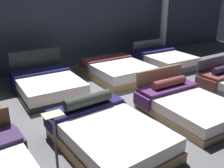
{
  "coord_description": "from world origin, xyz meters",
  "views": [
    {
      "loc": [
        -3.17,
        -4.71,
        2.67
      ],
      "look_at": [
        -0.17,
        -0.17,
        0.58
      ],
      "focal_mm": 40.59,
      "sensor_mm": 36.0,
      "label": 1
    }
  ],
  "objects_px": {
    "bed_2": "(186,104)",
    "bed_5": "(48,84)",
    "support_pillar": "(165,12)",
    "price_sign": "(56,152)",
    "bed_6": "(118,70)",
    "bed_7": "(164,60)",
    "bed_1": "(108,134)"
  },
  "relations": [
    {
      "from": "bed_6",
      "to": "support_pillar",
      "type": "relative_size",
      "value": 0.59
    },
    {
      "from": "bed_2",
      "to": "price_sign",
      "type": "xyz_separation_m",
      "value": [
        -3.17,
        -0.3,
        0.18
      ]
    },
    {
      "from": "bed_1",
      "to": "price_sign",
      "type": "bearing_deg",
      "value": -170.83
    },
    {
      "from": "bed_1",
      "to": "bed_7",
      "type": "xyz_separation_m",
      "value": [
        4.31,
        3.03,
        -0.0
      ]
    },
    {
      "from": "support_pillar",
      "to": "price_sign",
      "type": "bearing_deg",
      "value": -144.91
    },
    {
      "from": "bed_7",
      "to": "price_sign",
      "type": "relative_size",
      "value": 1.94
    },
    {
      "from": "bed_5",
      "to": "bed_6",
      "type": "xyz_separation_m",
      "value": [
        2.25,
        -0.06,
        0.01
      ]
    },
    {
      "from": "bed_2",
      "to": "bed_7",
      "type": "height_order",
      "value": "bed_2"
    },
    {
      "from": "bed_7",
      "to": "support_pillar",
      "type": "distance_m",
      "value": 2.41
    },
    {
      "from": "bed_7",
      "to": "price_sign",
      "type": "bearing_deg",
      "value": -146.59
    },
    {
      "from": "bed_6",
      "to": "price_sign",
      "type": "xyz_separation_m",
      "value": [
        -3.26,
        -3.14,
        0.16
      ]
    },
    {
      "from": "bed_7",
      "to": "bed_1",
      "type": "bearing_deg",
      "value": -142.65
    },
    {
      "from": "bed_2",
      "to": "support_pillar",
      "type": "bearing_deg",
      "value": 53.66
    },
    {
      "from": "price_sign",
      "to": "support_pillar",
      "type": "height_order",
      "value": "support_pillar"
    },
    {
      "from": "bed_7",
      "to": "price_sign",
      "type": "distance_m",
      "value": 6.25
    },
    {
      "from": "bed_5",
      "to": "support_pillar",
      "type": "relative_size",
      "value": 0.6
    },
    {
      "from": "bed_1",
      "to": "bed_2",
      "type": "distance_m",
      "value": 2.13
    },
    {
      "from": "bed_6",
      "to": "price_sign",
      "type": "height_order",
      "value": "price_sign"
    },
    {
      "from": "bed_7",
      "to": "support_pillar",
      "type": "relative_size",
      "value": 0.57
    },
    {
      "from": "bed_2",
      "to": "price_sign",
      "type": "relative_size",
      "value": 2.07
    },
    {
      "from": "bed_1",
      "to": "support_pillar",
      "type": "height_order",
      "value": "support_pillar"
    },
    {
      "from": "bed_1",
      "to": "bed_2",
      "type": "xyz_separation_m",
      "value": [
        2.13,
        0.1,
        -0.03
      ]
    },
    {
      "from": "bed_5",
      "to": "price_sign",
      "type": "height_order",
      "value": "price_sign"
    },
    {
      "from": "price_sign",
      "to": "support_pillar",
      "type": "relative_size",
      "value": 0.29
    },
    {
      "from": "bed_2",
      "to": "bed_6",
      "type": "bearing_deg",
      "value": 90.1
    },
    {
      "from": "bed_6",
      "to": "bed_5",
      "type": "bearing_deg",
      "value": 179.66
    },
    {
      "from": "bed_1",
      "to": "bed_6",
      "type": "bearing_deg",
      "value": 50.79
    },
    {
      "from": "bed_5",
      "to": "support_pillar",
      "type": "bearing_deg",
      "value": 16.64
    },
    {
      "from": "bed_2",
      "to": "bed_5",
      "type": "bearing_deg",
      "value": 128.66
    },
    {
      "from": "price_sign",
      "to": "bed_1",
      "type": "bearing_deg",
      "value": 11.23
    },
    {
      "from": "price_sign",
      "to": "bed_7",
      "type": "bearing_deg",
      "value": 31.18
    },
    {
      "from": "bed_7",
      "to": "support_pillar",
      "type": "xyz_separation_m",
      "value": [
        1.26,
        1.4,
        1.51
      ]
    }
  ]
}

